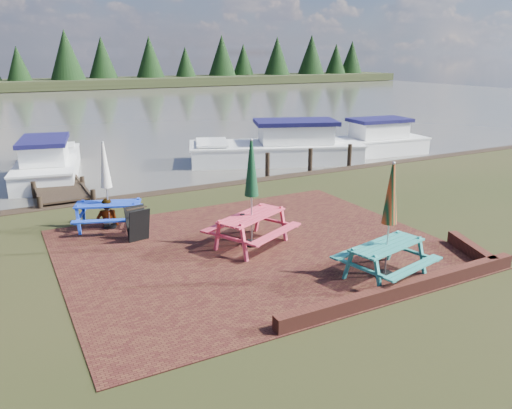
{
  "coord_description": "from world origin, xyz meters",
  "views": [
    {
      "loc": [
        -5.31,
        -9.06,
        4.59
      ],
      "look_at": [
        0.23,
        1.36,
        1.0
      ],
      "focal_mm": 35.0,
      "sensor_mm": 36.0,
      "label": 1
    }
  ],
  "objects": [
    {
      "name": "picnic_table_blue",
      "position": [
        -2.8,
        4.17,
        0.83
      ],
      "size": [
        2.12,
        2.01,
        2.37
      ],
      "rotation": [
        0.0,
        0.0,
        -0.35
      ],
      "color": "blue",
      "rests_on": "ground"
    },
    {
      "name": "jetty",
      "position": [
        -3.5,
        11.28,
        0.11
      ],
      "size": [
        1.76,
        9.08,
        1.0
      ],
      "color": "black",
      "rests_on": "ground"
    },
    {
      "name": "paving",
      "position": [
        0.0,
        1.0,
        0.01
      ],
      "size": [
        9.0,
        7.5,
        0.02
      ],
      "primitive_type": "cube",
      "color": "#381411",
      "rests_on": "ground"
    },
    {
      "name": "boat_far",
      "position": [
        10.86,
        9.68,
        0.37
      ],
      "size": [
        6.31,
        2.8,
        1.91
      ],
      "rotation": [
        0.0,
        0.0,
        1.46
      ],
      "color": "white",
      "rests_on": "ground"
    },
    {
      "name": "boat_near",
      "position": [
        6.12,
        10.19,
        0.42
      ],
      "size": [
        8.15,
        5.24,
        2.08
      ],
      "rotation": [
        0.0,
        0.0,
        1.21
      ],
      "color": "white",
      "rests_on": "ground"
    },
    {
      "name": "boat_jetty",
      "position": [
        -3.5,
        11.96,
        0.35
      ],
      "size": [
        3.36,
        6.64,
        1.84
      ],
      "rotation": [
        0.0,
        0.0,
        -0.19
      ],
      "color": "white",
      "rests_on": "ground"
    },
    {
      "name": "brick_wall",
      "position": [
        2.15,
        -2.42,
        0.15
      ],
      "size": [
        6.21,
        1.79,
        0.3
      ],
      "color": "#4C1E16",
      "rests_on": "ground"
    },
    {
      "name": "far_treeline",
      "position": [
        0.0,
        66.0,
        3.28
      ],
      "size": [
        120.0,
        10.0,
        8.1
      ],
      "color": "black",
      "rests_on": "ground"
    },
    {
      "name": "water",
      "position": [
        0.0,
        37.0,
        0.0
      ],
      "size": [
        120.0,
        60.0,
        0.02
      ],
      "primitive_type": "cube",
      "color": "#4B4840",
      "rests_on": "ground"
    },
    {
      "name": "picnic_table_red",
      "position": [
        0.02,
        1.2,
        0.93
      ],
      "size": [
        2.46,
        2.36,
        2.65
      ],
      "rotation": [
        0.0,
        0.0,
        0.45
      ],
      "color": "#D7374F",
      "rests_on": "ground"
    },
    {
      "name": "person",
      "position": [
        -2.83,
        4.28,
        0.81
      ],
      "size": [
        0.65,
        0.48,
        1.61
      ],
      "primitive_type": "imported",
      "rotation": [
        0.0,
        0.0,
        2.97
      ],
      "color": "gray",
      "rests_on": "ground"
    },
    {
      "name": "ground",
      "position": [
        0.0,
        0.0,
        0.0
      ],
      "size": [
        120.0,
        120.0,
        0.0
      ],
      "primitive_type": "plane",
      "color": "black",
      "rests_on": "ground"
    },
    {
      "name": "chalkboard",
      "position": [
        -2.36,
        2.87,
        0.45
      ],
      "size": [
        0.57,
        0.59,
        0.87
      ],
      "rotation": [
        0.0,
        0.0,
        0.17
      ],
      "color": "black",
      "rests_on": "ground"
    },
    {
      "name": "picnic_table_teal",
      "position": [
        1.7,
        -1.74,
        0.87
      ],
      "size": [
        2.09,
        1.94,
        2.49
      ],
      "rotation": [
        0.0,
        0.0,
        0.22
      ],
      "color": "teal",
      "rests_on": "ground"
    }
  ]
}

